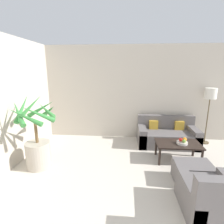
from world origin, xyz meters
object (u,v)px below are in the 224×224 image
Objects in this scene: fruit_bowl at (182,143)px; ottoman at (193,173)px; apple_green at (184,141)px; armchair at (213,199)px; floor_lamp at (210,97)px; orange_fruit at (185,139)px; sofa_loveseat at (167,135)px; apple_red at (181,140)px; potted_palm at (37,143)px; coffee_table at (178,145)px.

ottoman is (-0.01, -0.75, -0.26)m from fruit_bowl.
armchair reaches higher than apple_green.
armchair is at bearing -90.29° from ottoman.
orange_fruit is at bearing -130.41° from floor_lamp.
floor_lamp is 1.71m from fruit_bowl.
fruit_bowl is (-0.98, -1.11, -0.86)m from floor_lamp.
sofa_loveseat is 20.60× the size of apple_green.
potted_palm is at bearing -170.65° from apple_red.
apple_green is (0.05, -0.07, -0.00)m from apple_red.
coffee_table is at bearing -134.19° from floor_lamp.
apple_red is (3.03, 0.50, -0.03)m from potted_palm.
coffee_table is 4.11× the size of fruit_bowl.
apple_red reaches higher than fruit_bowl.
sofa_loveseat is 1.53m from floor_lamp.
apple_red is at bearing -20.40° from coffee_table.
sofa_loveseat is at bearing 93.71° from ottoman.
armchair is at bearing -110.80° from floor_lamp.
ottoman is (-0.07, -0.78, -0.33)m from orange_fruit.
floor_lamp is 1.69m from apple_red.
orange_fruit reaches higher than fruit_bowl.
orange_fruit is at bearing 7.11° from apple_red.
apple_green is (0.14, -0.97, 0.25)m from sofa_loveseat.
sofa_loveseat is 1.01m from apple_green.
fruit_bowl is 0.28× the size of armchair.
apple_green is at bearing -129.52° from floor_lamp.
apple_red is (0.09, -0.89, 0.25)m from sofa_loveseat.
sofa_loveseat is at bearing 98.02° from apple_green.
sofa_loveseat is 17.53× the size of orange_fruit.
apple_red is at bearing 9.35° from potted_palm.
floor_lamp is at bearing 47.23° from apple_red.
potted_palm is 3.23m from armchair.
fruit_bowl is 0.08m from apple_red.
floor_lamp is 1.83× the size of armchair.
potted_palm is 4.41m from floor_lamp.
coffee_table is 1.14× the size of armchair.
sofa_loveseat is 1.86× the size of armchair.
potted_palm is 20.14× the size of apple_green.
sofa_loveseat is 2.42m from armchair.
ottoman is (0.11, -1.66, -0.07)m from sofa_loveseat.
sofa_loveseat is at bearing 97.41° from fruit_bowl.
apple_green is (0.09, -0.09, 0.15)m from coffee_table.
orange_fruit is 0.85m from ottoman.
floor_lamp reaches higher than orange_fruit.
floor_lamp is at bearing 10.37° from sofa_loveseat.
apple_red is at bearing 90.66° from armchair.
orange_fruit is (0.13, -0.00, 0.15)m from coffee_table.
coffee_table is at bearing 154.23° from fruit_bowl.
coffee_table is 1.48× the size of ottoman.
coffee_table is 10.80× the size of orange_fruit.
floor_lamp is 6.58× the size of fruit_bowl.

